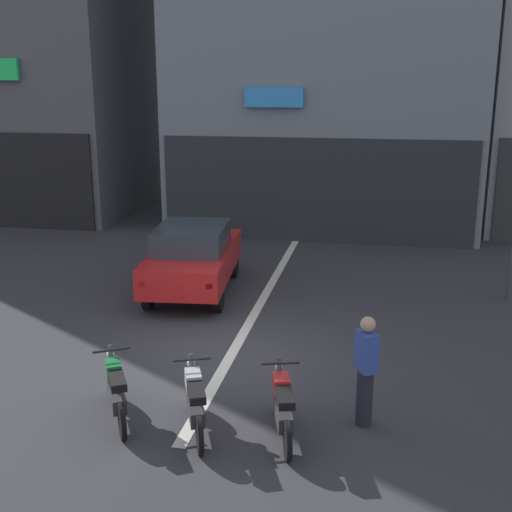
{
  "coord_description": "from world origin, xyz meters",
  "views": [
    {
      "loc": [
        2.55,
        -10.51,
        4.85
      ],
      "look_at": [
        0.11,
        2.0,
        1.4
      ],
      "focal_mm": 45.49,
      "sensor_mm": 36.0,
      "label": 1
    }
  ],
  "objects_px": {
    "person_by_motorcycles": "(366,370)",
    "motorcycle_silver_row_left_mid": "(195,401)",
    "car_red_crossing_near": "(193,256)",
    "motorcycle_red_row_centre": "(283,406)",
    "motorcycle_green_row_leftmost": "(116,390)"
  },
  "relations": [
    {
      "from": "person_by_motorcycles",
      "to": "motorcycle_silver_row_left_mid",
      "type": "bearing_deg",
      "value": -164.91
    },
    {
      "from": "motorcycle_silver_row_left_mid",
      "to": "car_red_crossing_near",
      "type": "bearing_deg",
      "value": 106.46
    },
    {
      "from": "car_red_crossing_near",
      "to": "person_by_motorcycles",
      "type": "bearing_deg",
      "value": -52.68
    },
    {
      "from": "motorcycle_green_row_leftmost",
      "to": "person_by_motorcycles",
      "type": "relative_size",
      "value": 0.89
    },
    {
      "from": "car_red_crossing_near",
      "to": "person_by_motorcycles",
      "type": "distance_m",
      "value": 6.86
    },
    {
      "from": "motorcycle_red_row_centre",
      "to": "person_by_motorcycles",
      "type": "distance_m",
      "value": 1.3
    },
    {
      "from": "car_red_crossing_near",
      "to": "motorcycle_silver_row_left_mid",
      "type": "relative_size",
      "value": 2.7
    },
    {
      "from": "car_red_crossing_near",
      "to": "motorcycle_red_row_centre",
      "type": "relative_size",
      "value": 2.61
    },
    {
      "from": "motorcycle_silver_row_left_mid",
      "to": "person_by_motorcycles",
      "type": "xyz_separation_m",
      "value": [
        2.36,
        0.64,
        0.4
      ]
    },
    {
      "from": "car_red_crossing_near",
      "to": "motorcycle_red_row_centre",
      "type": "bearing_deg",
      "value": -63.07
    },
    {
      "from": "car_red_crossing_near",
      "to": "person_by_motorcycles",
      "type": "xyz_separation_m",
      "value": [
        4.16,
        -5.45,
        -0.03
      ]
    },
    {
      "from": "motorcycle_green_row_leftmost",
      "to": "person_by_motorcycles",
      "type": "distance_m",
      "value": 3.66
    },
    {
      "from": "motorcycle_silver_row_left_mid",
      "to": "motorcycle_red_row_centre",
      "type": "relative_size",
      "value": 0.97
    },
    {
      "from": "motorcycle_red_row_centre",
      "to": "person_by_motorcycles",
      "type": "bearing_deg",
      "value": 25.42
    },
    {
      "from": "motorcycle_green_row_leftmost",
      "to": "person_by_motorcycles",
      "type": "xyz_separation_m",
      "value": [
        3.6,
        0.52,
        0.4
      ]
    }
  ]
}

